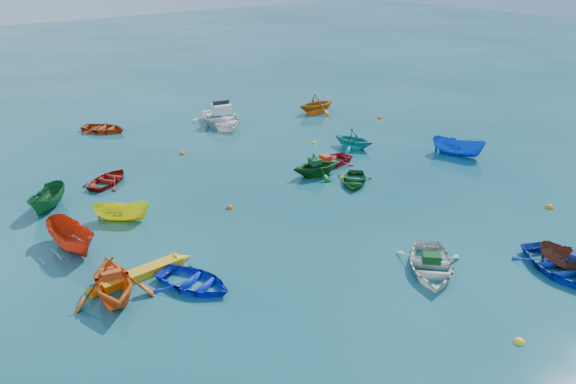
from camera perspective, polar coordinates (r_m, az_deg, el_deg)
ground at (r=24.11m, az=7.33°, el=-4.71°), size 160.00×160.00×0.00m
dinghy_blue_sw at (r=21.08m, az=-9.52°, el=-9.48°), size 3.20×3.65×0.63m
dinghy_white_near at (r=22.37m, az=14.26°, el=-7.80°), size 4.26×4.25×0.73m
sampan_brown_mid at (r=24.28m, az=26.84°, el=-7.16°), size 1.43×2.78×1.03m
dinghy_blue_se at (r=24.02m, az=25.45°, el=-7.22°), size 3.51×3.97×0.68m
dinghy_orange_w at (r=21.11m, az=-17.18°, el=-10.29°), size 3.40×3.73×1.68m
sampan_yellow_mid at (r=26.50m, az=-16.44°, el=-2.78°), size 2.60×2.40×1.00m
dinghy_green_e at (r=29.48m, az=6.70°, el=0.89°), size 3.17×3.13×0.54m
dinghy_cyan_se at (r=34.61m, az=6.63°, el=4.47°), size 2.87×3.09×1.33m
dinghy_red_nw at (r=30.82m, az=-17.68°, el=0.92°), size 3.43×3.22×0.58m
sampan_orange_n at (r=24.75m, az=-20.92°, el=-5.45°), size 1.60×3.41×1.28m
dinghy_green_n at (r=30.24m, az=2.87°, el=1.65°), size 3.10×2.83×1.39m
dinghy_red_ne at (r=31.77m, az=3.96°, el=2.75°), size 3.15×2.26×0.65m
sampan_blue_far at (r=34.64m, az=16.79°, el=3.59°), size 2.27×3.27×1.18m
dinghy_red_far at (r=39.42m, az=-18.20°, el=5.87°), size 3.55×3.70×0.63m
dinghy_orange_far at (r=41.78m, az=2.92°, el=8.05°), size 3.13×2.75×1.57m
sampan_green_far at (r=28.80m, az=-23.03°, el=-1.57°), size 2.70×2.87×1.11m
kayak_yellow at (r=22.10m, az=-14.49°, el=-8.25°), size 3.91×0.73×0.39m
motorboat_white at (r=39.13m, az=-6.72°, el=6.79°), size 4.34×5.39×1.59m
tarp_green_a at (r=22.18m, az=14.37°, el=-6.50°), size 0.84×0.84×0.33m
tarp_orange_a at (r=20.62m, az=-17.54°, el=-7.92°), size 0.74×0.63×0.31m
tarp_green_b at (r=29.88m, az=2.73°, el=3.13°), size 0.63×0.75×0.32m
tarp_orange_b at (r=31.54m, az=3.85°, el=3.50°), size 0.45×0.60×0.29m
buoy_ye_a at (r=19.68m, az=22.42°, el=-13.96°), size 0.34×0.34×0.34m
buoy_or_b at (r=29.32m, az=25.01°, el=-1.48°), size 0.38×0.38×0.38m
buoy_or_c at (r=26.69m, az=-5.95°, el=-1.65°), size 0.34×0.34×0.34m
buoy_ye_c at (r=30.04m, az=5.51°, el=1.40°), size 0.33×0.33×0.33m
buoy_or_d at (r=40.87m, az=9.31°, el=7.39°), size 0.35×0.35×0.35m
buoy_or_e at (r=33.95m, az=-10.69°, el=3.80°), size 0.36×0.36×0.36m
buoy_ye_e at (r=35.20m, az=2.66°, el=4.95°), size 0.31×0.31×0.31m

